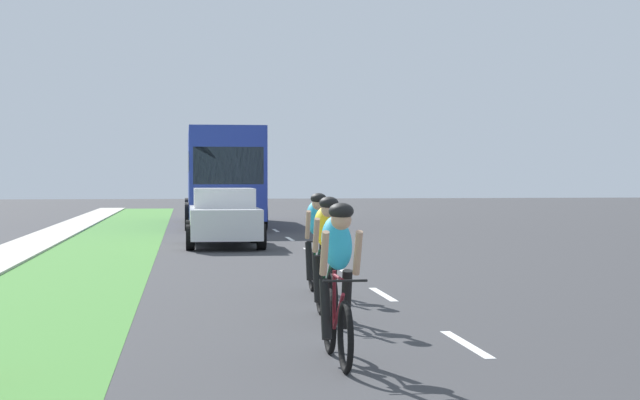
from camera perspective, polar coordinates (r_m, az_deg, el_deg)
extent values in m
plane|color=#38383A|center=(23.22, -0.11, -3.18)|extent=(120.00, 120.00, 0.00)
cube|color=#478438|center=(23.11, -12.66, -3.22)|extent=(2.72, 70.00, 0.01)
cube|color=white|center=(11.19, 8.27, -8.06)|extent=(0.12, 1.80, 0.01)
cube|color=white|center=(15.69, 3.57, -5.34)|extent=(0.12, 1.80, 0.01)
cube|color=white|center=(20.26, 1.00, -3.83)|extent=(0.12, 1.80, 0.01)
cube|color=white|center=(24.87, -0.61, -2.87)|extent=(0.12, 1.80, 0.01)
cube|color=white|center=(29.50, -1.72, -2.21)|extent=(0.12, 1.80, 0.01)
cube|color=white|center=(34.14, -2.53, -1.73)|extent=(0.12, 1.80, 0.01)
cube|color=white|center=(38.78, -3.14, -1.36)|extent=(0.12, 1.80, 0.01)
cube|color=white|center=(43.43, -3.62, -1.07)|extent=(0.12, 1.80, 0.01)
cube|color=white|center=(48.08, -4.01, -0.84)|extent=(0.12, 1.80, 0.01)
cube|color=white|center=(52.74, -4.33, -0.65)|extent=(0.12, 1.80, 0.01)
torus|color=black|center=(10.43, 0.54, -6.87)|extent=(0.06, 0.68, 0.68)
torus|color=black|center=(9.42, 1.45, -7.76)|extent=(0.06, 0.68, 0.68)
cylinder|color=maroon|center=(9.80, 1.06, -6.34)|extent=(0.04, 0.59, 0.43)
cylinder|color=maroon|center=(10.06, 0.82, -5.56)|extent=(0.04, 0.04, 0.55)
cylinder|color=maroon|center=(9.81, 1.01, -4.39)|extent=(0.03, 0.55, 0.03)
cylinder|color=black|center=(9.37, 1.43, -4.60)|extent=(0.42, 0.02, 0.02)
ellipsoid|color=#26A5CC|center=(9.85, 0.95, -2.44)|extent=(0.30, 0.54, 0.63)
sphere|color=tan|center=(9.56, 1.20, -1.11)|extent=(0.20, 0.20, 0.20)
ellipsoid|color=black|center=(9.56, 1.20, -0.63)|extent=(0.24, 0.28, 0.16)
cylinder|color=tan|center=(9.56, 0.25, -3.04)|extent=(0.07, 0.26, 0.45)
cylinder|color=tan|center=(9.61, 2.15, -3.01)|extent=(0.07, 0.26, 0.45)
cylinder|color=black|center=(9.98, 0.31, -6.20)|extent=(0.10, 0.30, 0.60)
cylinder|color=black|center=(9.95, 1.50, -5.64)|extent=(0.10, 0.25, 0.61)
torus|color=black|center=(13.34, 0.03, -5.07)|extent=(0.06, 0.68, 0.68)
torus|color=black|center=(12.31, 0.68, -5.61)|extent=(0.06, 0.68, 0.68)
cylinder|color=#194C2D|center=(12.71, 0.41, -4.57)|extent=(0.04, 0.59, 0.43)
cylinder|color=#194C2D|center=(12.97, 0.23, -4.01)|extent=(0.04, 0.04, 0.55)
cylinder|color=#194C2D|center=(12.73, 0.37, -3.07)|extent=(0.03, 0.55, 0.03)
cylinder|color=black|center=(12.28, 0.67, -3.19)|extent=(0.42, 0.02, 0.02)
ellipsoid|color=yellow|center=(12.78, 0.33, -1.57)|extent=(0.30, 0.54, 0.63)
sphere|color=tan|center=(12.49, 0.51, -0.54)|extent=(0.20, 0.20, 0.20)
ellipsoid|color=black|center=(12.49, 0.51, -0.17)|extent=(0.24, 0.28, 0.16)
cylinder|color=tan|center=(12.48, -0.22, -2.01)|extent=(0.07, 0.26, 0.45)
cylinder|color=tan|center=(12.53, 1.23, -2.00)|extent=(0.07, 0.26, 0.45)
cylinder|color=black|center=(12.89, -0.16, -4.49)|extent=(0.10, 0.30, 0.60)
cylinder|color=black|center=(12.86, 0.75, -4.06)|extent=(0.10, 0.25, 0.61)
torus|color=black|center=(16.05, -0.45, -3.98)|extent=(0.06, 0.68, 0.68)
torus|color=black|center=(15.02, 0.04, -4.35)|extent=(0.06, 0.68, 0.68)
cylinder|color=#194C2D|center=(15.42, -0.17, -3.53)|extent=(0.04, 0.59, 0.43)
cylinder|color=#194C2D|center=(15.69, -0.30, -3.08)|extent=(0.04, 0.04, 0.55)
cylinder|color=#194C2D|center=(15.45, -0.19, -2.30)|extent=(0.03, 0.55, 0.03)
cylinder|color=black|center=(15.00, 0.03, -2.36)|extent=(0.42, 0.02, 0.02)
ellipsoid|color=#26A5CC|center=(15.50, -0.22, -1.06)|extent=(0.30, 0.54, 0.63)
sphere|color=tan|center=(15.21, -0.09, -0.20)|extent=(0.20, 0.20, 0.20)
ellipsoid|color=black|center=(15.21, -0.09, 0.10)|extent=(0.24, 0.28, 0.16)
cylinder|color=tan|center=(15.20, -0.69, -1.41)|extent=(0.07, 0.26, 0.45)
cylinder|color=tan|center=(15.25, 0.51, -1.40)|extent=(0.07, 0.26, 0.45)
cylinder|color=black|center=(15.61, -0.63, -3.47)|extent=(0.10, 0.30, 0.60)
cylinder|color=black|center=(15.57, 0.13, -3.11)|extent=(0.10, 0.25, 0.61)
cube|color=silver|center=(26.44, -5.46, -1.25)|extent=(1.76, 4.30, 0.76)
cube|color=silver|center=(26.56, -5.47, 0.11)|extent=(1.55, 2.24, 0.52)
cube|color=#1E2833|center=(25.60, -5.39, 0.01)|extent=(1.44, 0.08, 0.44)
cylinder|color=black|center=(25.10, -7.35, -2.12)|extent=(0.22, 0.64, 0.64)
cylinder|color=black|center=(25.17, -3.34, -2.10)|extent=(0.22, 0.64, 0.64)
cylinder|color=black|center=(27.76, -7.38, -1.79)|extent=(0.22, 0.64, 0.64)
cylinder|color=black|center=(27.83, -3.75, -1.77)|extent=(0.22, 0.64, 0.64)
cube|color=#23389E|center=(38.03, -5.57, 1.48)|extent=(2.50, 11.60, 3.10)
cube|color=#1E2833|center=(38.03, -5.57, 2.09)|extent=(2.52, 10.67, 0.64)
cube|color=#1E2833|center=(32.26, -5.21, 1.96)|extent=(2.25, 0.06, 1.20)
cylinder|color=black|center=(34.26, -7.43, -0.93)|extent=(0.28, 0.96, 0.96)
cylinder|color=black|center=(34.36, -3.26, -0.91)|extent=(0.28, 0.96, 0.96)
cylinder|color=black|center=(41.22, -7.46, -0.55)|extent=(0.28, 0.96, 0.96)
cylinder|color=black|center=(41.30, -3.99, -0.54)|extent=(0.28, 0.96, 0.96)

